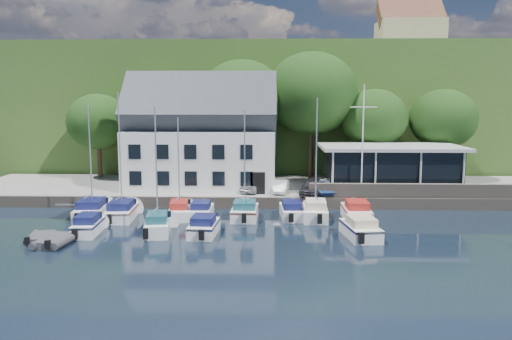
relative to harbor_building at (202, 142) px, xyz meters
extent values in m
plane|color=black|center=(7.00, -16.50, -5.35)|extent=(180.00, 180.00, 0.00)
cube|color=gray|center=(7.00, 1.00, -4.85)|extent=(60.00, 13.00, 1.00)
cube|color=#70655A|center=(7.00, -5.50, -4.85)|extent=(60.00, 0.30, 1.00)
cube|color=#2E4C1C|center=(7.00, 45.50, 2.65)|extent=(160.00, 75.00, 16.00)
cube|color=olive|center=(15.00, 53.50, 10.80)|extent=(50.00, 30.00, 0.30)
cube|color=#70655A|center=(19.00, -5.10, -3.75)|extent=(18.00, 0.50, 1.20)
imported|color=silver|center=(4.97, -2.79, -3.71)|extent=(2.44, 4.04, 1.29)
imported|color=white|center=(7.58, -3.21, -3.79)|extent=(1.62, 3.52, 1.12)
imported|color=#29282C|center=(10.35, -3.91, -3.74)|extent=(2.77, 4.52, 1.22)
imported|color=#2D4889|center=(11.19, -3.67, -3.73)|extent=(2.47, 3.86, 1.23)
camera|label=1|loc=(6.62, -47.92, 4.03)|focal=35.00mm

